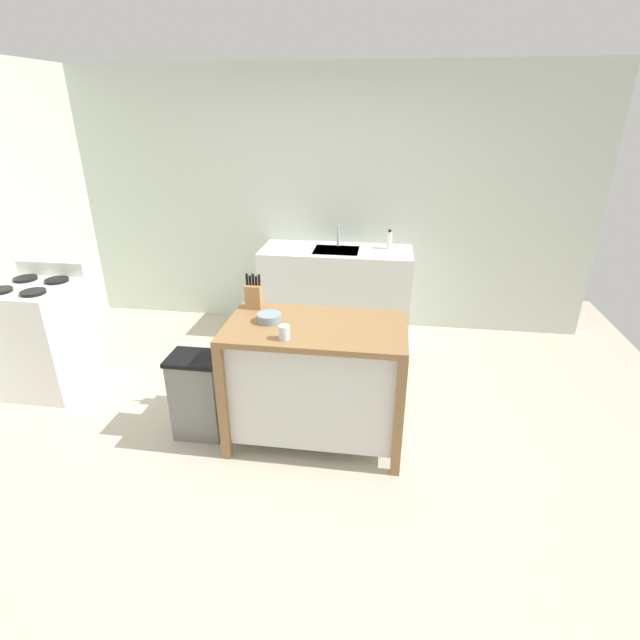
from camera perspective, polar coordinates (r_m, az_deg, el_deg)
name	(u,v)px	position (r m, az deg, el deg)	size (l,w,h in m)	color
ground_plane	(286,438)	(3.59, -4.08, -13.77)	(6.33, 6.33, 0.00)	#BCB29E
wall_back	(326,203)	(5.08, 0.74, 13.76)	(5.33, 0.10, 2.60)	silver
kitchen_island	(316,377)	(3.32, -0.50, -6.76)	(1.20, 0.68, 0.89)	olive
knife_block	(254,295)	(3.42, -7.87, 2.93)	(0.11, 0.09, 0.25)	#AD7F4C
bowl_ceramic_wide	(269,317)	(3.20, -6.07, 0.31)	(0.16, 0.16, 0.06)	gray
drinking_cup	(284,332)	(2.94, -4.27, -1.49)	(0.07, 0.07, 0.09)	silver
trash_bin	(198,395)	(3.57, -14.27, -8.67)	(0.36, 0.28, 0.63)	slate
sink_counter	(336,292)	(4.94, 1.89, 3.33)	(1.50, 0.60, 0.91)	silver
sink_faucet	(338,235)	(4.91, 2.17, 10.04)	(0.02, 0.02, 0.22)	#B7BCC1
bottle_spray_cleaner	(389,240)	(4.86, 8.24, 9.41)	(0.05, 0.05, 0.19)	white
stove	(43,337)	(4.56, -30.08, -1.81)	(0.60, 0.60, 1.03)	white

